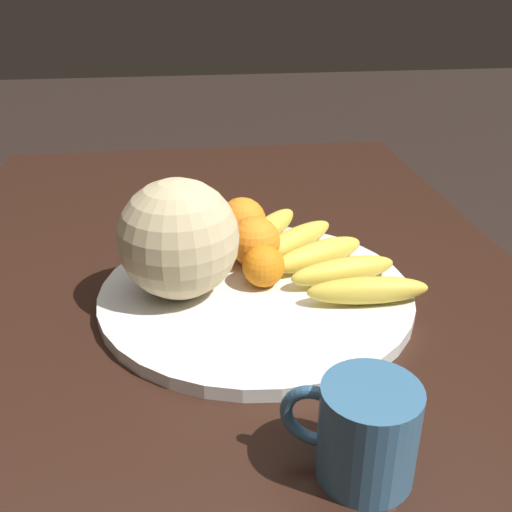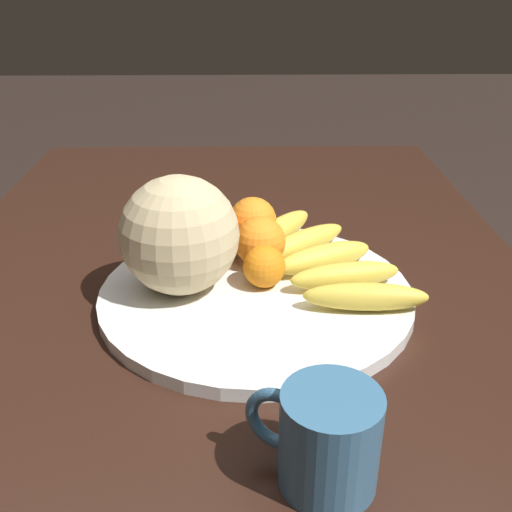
% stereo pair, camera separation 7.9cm
% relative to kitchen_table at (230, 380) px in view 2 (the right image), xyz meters
% --- Properties ---
extents(kitchen_table, '(1.59, 0.90, 0.74)m').
position_rel_kitchen_table_xyz_m(kitchen_table, '(0.00, 0.00, 0.00)').
color(kitchen_table, black).
rests_on(kitchen_table, ground_plane).
extents(fruit_bowl, '(0.43, 0.43, 0.02)m').
position_rel_kitchen_table_xyz_m(fruit_bowl, '(-0.06, 0.04, 0.10)').
color(fruit_bowl, white).
rests_on(fruit_bowl, kitchen_table).
extents(melon, '(0.16, 0.16, 0.16)m').
position_rel_kitchen_table_xyz_m(melon, '(-0.06, -0.06, 0.19)').
color(melon, '#C6B284').
rests_on(melon, fruit_bowl).
extents(banana_bunch, '(0.30, 0.24, 0.04)m').
position_rel_kitchen_table_xyz_m(banana_bunch, '(-0.11, 0.13, 0.13)').
color(banana_bunch, '#473819').
rests_on(banana_bunch, fruit_bowl).
extents(orange_front_left, '(0.06, 0.06, 0.06)m').
position_rel_kitchen_table_xyz_m(orange_front_left, '(-0.21, -0.04, 0.14)').
color(orange_front_left, orange).
rests_on(orange_front_left, fruit_bowl).
extents(orange_front_right, '(0.07, 0.07, 0.07)m').
position_rel_kitchen_table_xyz_m(orange_front_right, '(-0.13, 0.04, 0.15)').
color(orange_front_right, orange).
rests_on(orange_front_right, fruit_bowl).
extents(orange_mid_center, '(0.07, 0.07, 0.07)m').
position_rel_kitchen_table_xyz_m(orange_mid_center, '(-0.20, 0.03, 0.15)').
color(orange_mid_center, orange).
rests_on(orange_mid_center, fruit_bowl).
extents(orange_back_left, '(0.06, 0.06, 0.06)m').
position_rel_kitchen_table_xyz_m(orange_back_left, '(-0.07, 0.05, 0.14)').
color(orange_back_left, orange).
rests_on(orange_back_left, fruit_bowl).
extents(orange_back_right, '(0.06, 0.06, 0.06)m').
position_rel_kitchen_table_xyz_m(orange_back_right, '(-0.15, -0.02, 0.14)').
color(orange_back_right, orange).
rests_on(orange_back_right, fruit_bowl).
extents(ceramic_mug, '(0.09, 0.12, 0.10)m').
position_rel_kitchen_table_xyz_m(ceramic_mug, '(0.26, 0.09, 0.14)').
color(ceramic_mug, '#386689').
rests_on(ceramic_mug, kitchen_table).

